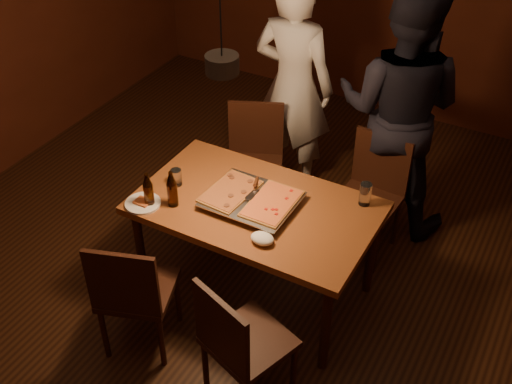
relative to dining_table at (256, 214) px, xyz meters
The scene contains 19 objects.
room_shell 0.75m from the dining_table, 125.75° to the right, with size 6.00×6.00×6.00m.
dining_table is the anchor object (origin of this frame).
chair_far_left 0.94m from the dining_table, 119.56° to the left, with size 0.56×0.56×0.49m.
chair_far_right 0.98m from the dining_table, 59.93° to the left, with size 0.45×0.45×0.49m.
chair_near_left 0.90m from the dining_table, 116.05° to the right, with size 0.53×0.53×0.49m.
chair_near_right 0.89m from the dining_table, 67.57° to the right, with size 0.54×0.54×0.49m.
pizza_tray 0.10m from the dining_table, 156.77° to the right, with size 0.55×0.45×0.05m, color silver.
pizza_meat 0.22m from the dining_table, behind, with size 0.25×0.40×0.02m, color maroon.
pizza_cheese 0.17m from the dining_table, ahead, with size 0.26×0.41×0.02m, color gold.
spatula 0.14m from the dining_table, 161.37° to the left, with size 0.09×0.24×0.04m, color silver, non-canonical shape.
beer_bottle_a 0.69m from the dining_table, 150.94° to the right, with size 0.06×0.06×0.24m.
beer_bottle_b 0.55m from the dining_table, 151.02° to the right, with size 0.07×0.07×0.25m.
water_glass_left 0.57m from the dining_table, behind, with size 0.07×0.07×0.11m, color silver.
water_glass_right 0.69m from the dining_table, 29.89° to the left, with size 0.07×0.07×0.15m, color silver.
plate_slice 0.71m from the dining_table, 151.26° to the right, with size 0.22×0.22×0.03m.
napkin 0.37m from the dining_table, 55.09° to the right, with size 0.14×0.11×0.06m, color white.
diner_white 1.34m from the dining_table, 106.39° to the left, with size 0.65×0.43×1.79m, color white.
diner_dark 1.34m from the dining_table, 68.41° to the left, with size 0.93×0.72×1.91m, color black.
pendant_lamp 1.10m from the dining_table, 125.75° to the right, with size 0.18×0.18×1.10m.
Camera 1 is at (1.64, -2.59, 3.24)m, focal length 45.00 mm.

